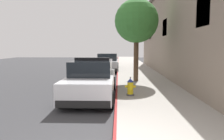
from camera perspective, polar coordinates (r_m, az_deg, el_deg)
The scene contains 8 objects.
ground_plane at distance 14.69m, azimuth -16.06°, elevation -2.83°, with size 33.03×60.00×0.20m, color #353538.
sidewalk_pavement at distance 14.04m, azimuth 7.94°, elevation -2.32°, with size 3.11×60.00×0.15m, color #9E9991.
curb_painted_edge at distance 13.96m, azimuth 1.41°, elevation -2.31°, with size 0.08×60.00×0.15m, color maroon.
storefront_building at distance 16.18m, azimuth 26.91°, elevation 9.64°, with size 7.64×23.59×6.59m.
police_cruiser at distance 9.20m, azimuth -5.32°, elevation -2.54°, with size 1.94×4.84×1.68m.
parked_car_silver_ahead at distance 19.27m, azimuth -1.15°, elevation 2.01°, with size 1.94×4.84×1.56m.
fire_hydrant at distance 8.80m, azimuth 4.90°, elevation -4.53°, with size 0.44×0.40×0.76m.
street_tree at distance 12.53m, azimuth 6.53°, elevation 12.71°, with size 2.48×2.48×4.69m.
Camera 1 is at (0.04, -3.81, 2.13)m, focal length 34.36 mm.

